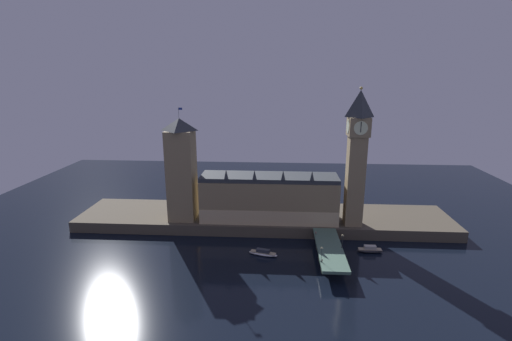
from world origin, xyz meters
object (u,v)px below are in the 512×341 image
at_px(pedestrian_near_rail, 322,261).
at_px(boat_downstream, 370,250).
at_px(victoria_tower, 181,170).
at_px(pedestrian_far_rail, 316,233).
at_px(boat_upstream, 263,253).
at_px(street_lamp_near, 321,253).
at_px(clock_tower, 357,155).
at_px(street_lamp_mid, 342,239).

relative_size(pedestrian_near_rail, boat_downstream, 0.13).
height_order(victoria_tower, pedestrian_far_rail, victoria_tower).
height_order(boat_upstream, boat_downstream, boat_downstream).
xyz_separation_m(victoria_tower, street_lamp_near, (74.32, -48.59, -24.30)).
distance_m(clock_tower, pedestrian_far_rail, 47.23).
relative_size(victoria_tower, street_lamp_mid, 9.37).
bearing_deg(victoria_tower, street_lamp_near, -33.17).
height_order(pedestrian_far_rail, street_lamp_near, street_lamp_near).
distance_m(street_lamp_near, street_lamp_mid, 18.68).
bearing_deg(clock_tower, street_lamp_near, -115.72).
distance_m(street_lamp_near, boat_upstream, 33.27).
relative_size(victoria_tower, pedestrian_far_rail, 38.44).
relative_size(pedestrian_far_rail, street_lamp_near, 0.23).
relative_size(pedestrian_far_rail, street_lamp_mid, 0.24).
relative_size(victoria_tower, boat_upstream, 4.24).
distance_m(street_lamp_near, boat_downstream, 37.67).
distance_m(clock_tower, boat_upstream, 72.04).
relative_size(clock_tower, pedestrian_far_rail, 45.07).
height_order(street_lamp_mid, boat_downstream, street_lamp_mid).
relative_size(clock_tower, boat_upstream, 4.97).
bearing_deg(pedestrian_far_rail, street_lamp_mid, -52.39).
bearing_deg(pedestrian_near_rail, pedestrian_far_rail, 90.00).
height_order(street_lamp_mid, boat_upstream, street_lamp_mid).
relative_size(boat_upstream, boat_downstream, 1.15).
bearing_deg(pedestrian_far_rail, victoria_tower, 165.40).
relative_size(clock_tower, victoria_tower, 1.17).
xyz_separation_m(pedestrian_near_rail, pedestrian_far_rail, (0.00, 29.65, 0.01)).
height_order(pedestrian_far_rail, boat_downstream, pedestrian_far_rail).
relative_size(clock_tower, boat_downstream, 5.74).
bearing_deg(victoria_tower, clock_tower, -1.63).
relative_size(victoria_tower, pedestrian_near_rail, 38.73).
xyz_separation_m(victoria_tower, street_lamp_mid, (85.82, -33.87, -24.52)).
bearing_deg(victoria_tower, boat_upstream, -33.22).
relative_size(clock_tower, street_lamp_near, 10.44).
bearing_deg(street_lamp_mid, pedestrian_near_rail, -126.04).
relative_size(pedestrian_far_rail, boat_upstream, 0.11).
bearing_deg(street_lamp_near, boat_downstream, 41.17).
bearing_deg(pedestrian_near_rail, boat_upstream, 146.51).
xyz_separation_m(pedestrian_far_rail, street_lamp_mid, (11.09, -14.40, 3.40)).
distance_m(street_lamp_mid, boat_upstream, 39.40).
bearing_deg(clock_tower, pedestrian_far_rail, -142.36).
relative_size(pedestrian_far_rail, boat_downstream, 0.13).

